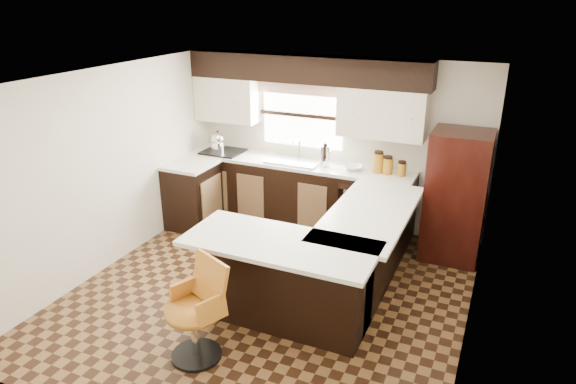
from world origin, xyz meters
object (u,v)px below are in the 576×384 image
at_px(refrigerator, 456,196).
at_px(bar_chair, 193,313).
at_px(peninsula_long, 363,250).
at_px(peninsula_return, 286,282).

relative_size(refrigerator, bar_chair, 1.71).
height_order(peninsula_long, bar_chair, bar_chair).
height_order(refrigerator, bar_chair, refrigerator).
bearing_deg(peninsula_return, refrigerator, 57.67).
bearing_deg(peninsula_long, bar_chair, -119.81).
relative_size(peninsula_long, peninsula_return, 1.18).
xyz_separation_m(peninsula_return, refrigerator, (1.35, 2.14, 0.37)).
distance_m(peninsula_return, refrigerator, 2.56).
distance_m(refrigerator, bar_chair, 3.56).
distance_m(peninsula_long, bar_chair, 2.12).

